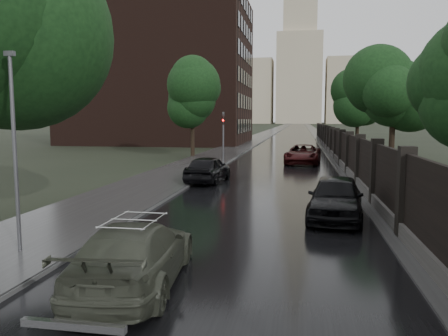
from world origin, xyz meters
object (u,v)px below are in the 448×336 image
at_px(volga_sedan, 135,254).
at_px(hatchback_left, 208,169).
at_px(lamp_post, 15,152).
at_px(tree_left_far, 192,99).
at_px(tree_right_c, 358,105).
at_px(car_right_far, 303,154).
at_px(car_right_near, 336,198).
at_px(traffic_light, 223,133).
at_px(tree_right_b, 394,96).

xyz_separation_m(volga_sedan, hatchback_left, (-1.59, 14.84, 0.07)).
distance_m(lamp_post, hatchback_left, 13.79).
bearing_deg(volga_sedan, tree_left_far, -83.60).
distance_m(tree_right_c, car_right_far, 15.83).
distance_m(tree_left_far, car_right_far, 11.54).
height_order(tree_left_far, lamp_post, tree_left_far).
bearing_deg(lamp_post, tree_left_far, 95.21).
height_order(hatchback_left, car_right_near, car_right_near).
relative_size(traffic_light, hatchback_left, 0.91).
xyz_separation_m(tree_left_far, tree_right_b, (15.50, -8.00, -0.29)).
bearing_deg(traffic_light, hatchback_left, -84.79).
distance_m(tree_right_b, volga_sedan, 24.11).
bearing_deg(tree_right_b, car_right_far, 146.09).
bearing_deg(hatchback_left, tree_left_far, -68.66).
height_order(tree_right_c, car_right_near, tree_right_c).
relative_size(hatchback_left, car_right_far, 0.81).
height_order(hatchback_left, car_right_far, car_right_far).
height_order(tree_right_b, traffic_light, tree_right_b).
bearing_deg(car_right_near, volga_sedan, -117.11).
distance_m(tree_right_c, traffic_light, 19.26).
bearing_deg(tree_left_far, car_right_far, -23.02).
xyz_separation_m(traffic_light, car_right_near, (7.11, -17.82, -1.64)).
distance_m(hatchback_left, car_right_near, 9.99).
bearing_deg(tree_right_c, lamp_post, -108.52).
distance_m(tree_right_c, car_right_near, 33.42).
bearing_deg(hatchback_left, car_right_near, 132.61).
xyz_separation_m(tree_left_far, volga_sedan, (6.20, -29.83, -4.56)).
xyz_separation_m(traffic_light, car_right_far, (6.08, 0.85, -1.65)).
bearing_deg(tree_left_far, car_right_near, -64.66).
relative_size(lamp_post, traffic_light, 1.28).
xyz_separation_m(tree_right_c, hatchback_left, (-10.89, -24.99, -4.20)).
xyz_separation_m(tree_left_far, tree_right_c, (15.50, 10.00, -0.29)).
xyz_separation_m(hatchback_left, car_right_near, (6.20, -7.83, 0.02)).
height_order(tree_right_b, car_right_far, tree_right_b).
distance_m(tree_right_c, hatchback_left, 27.58).
distance_m(tree_right_b, car_right_near, 16.10).
relative_size(tree_left_far, tree_right_c, 1.05).
xyz_separation_m(tree_right_b, car_right_near, (-4.69, -14.82, -4.19)).
distance_m(hatchback_left, car_right_far, 12.01).
height_order(traffic_light, hatchback_left, traffic_light).
distance_m(volga_sedan, car_right_near, 8.38).
height_order(lamp_post, car_right_far, lamp_post).
bearing_deg(tree_right_c, traffic_light, -128.18).
bearing_deg(car_right_near, hatchback_left, 134.60).
bearing_deg(traffic_light, volga_sedan, -84.25).
height_order(tree_right_c, traffic_light, tree_right_c).
bearing_deg(hatchback_left, traffic_light, -80.54).
relative_size(lamp_post, car_right_far, 0.95).
bearing_deg(tree_right_b, traffic_light, 165.76).
relative_size(tree_left_far, car_right_near, 1.65).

